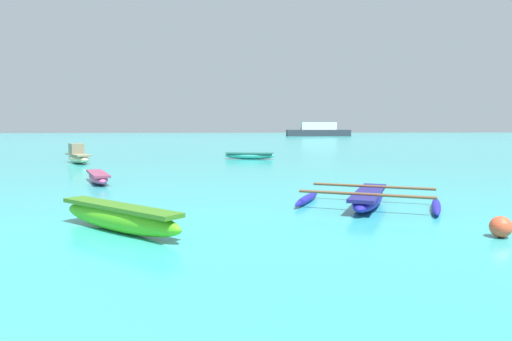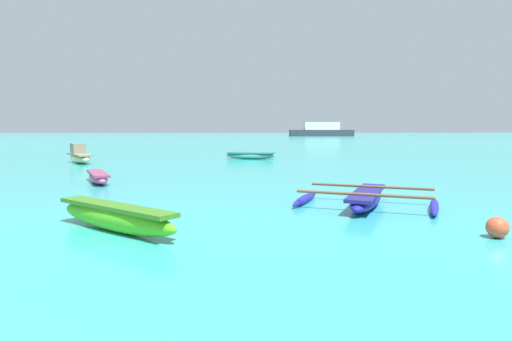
{
  "view_description": "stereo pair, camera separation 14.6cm",
  "coord_description": "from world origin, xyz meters",
  "px_view_note": "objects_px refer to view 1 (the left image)",
  "views": [
    {
      "loc": [
        2.08,
        -2.06,
        1.96
      ],
      "look_at": [
        3.3,
        15.18,
        0.25
      ],
      "focal_mm": 32.0,
      "sensor_mm": 36.0,
      "label": 1
    },
    {
      "loc": [
        2.23,
        -2.07,
        1.96
      ],
      "look_at": [
        3.3,
        15.18,
        0.25
      ],
      "focal_mm": 32.0,
      "sensor_mm": 36.0,
      "label": 2
    }
  ],
  "objects_px": {
    "moored_boat_2": "(119,217)",
    "distant_ferry": "(318,130)",
    "moored_boat_0": "(78,156)",
    "moored_boat_3": "(98,177)",
    "moored_boat_4": "(368,198)",
    "mooring_buoy_1": "(501,227)",
    "moored_boat_1": "(250,155)"
  },
  "relations": [
    {
      "from": "moored_boat_3",
      "to": "moored_boat_0",
      "type": "bearing_deg",
      "value": 179.34
    },
    {
      "from": "moored_boat_2",
      "to": "mooring_buoy_1",
      "type": "relative_size",
      "value": 7.37
    },
    {
      "from": "distant_ferry",
      "to": "mooring_buoy_1",
      "type": "bearing_deg",
      "value": -99.43
    },
    {
      "from": "moored_boat_2",
      "to": "moored_boat_4",
      "type": "relative_size",
      "value": 0.73
    },
    {
      "from": "moored_boat_0",
      "to": "moored_boat_4",
      "type": "bearing_deg",
      "value": 7.99
    },
    {
      "from": "moored_boat_1",
      "to": "distant_ferry",
      "type": "height_order",
      "value": "distant_ferry"
    },
    {
      "from": "moored_boat_0",
      "to": "mooring_buoy_1",
      "type": "bearing_deg",
      "value": 5.36
    },
    {
      "from": "moored_boat_2",
      "to": "mooring_buoy_1",
      "type": "height_order",
      "value": "moored_boat_2"
    },
    {
      "from": "distant_ferry",
      "to": "moored_boat_4",
      "type": "bearing_deg",
      "value": -100.86
    },
    {
      "from": "moored_boat_1",
      "to": "mooring_buoy_1",
      "type": "relative_size",
      "value": 8.11
    },
    {
      "from": "moored_boat_0",
      "to": "mooring_buoy_1",
      "type": "distance_m",
      "value": 20.9
    },
    {
      "from": "moored_boat_0",
      "to": "moored_boat_2",
      "type": "height_order",
      "value": "moored_boat_0"
    },
    {
      "from": "moored_boat_0",
      "to": "moored_boat_4",
      "type": "relative_size",
      "value": 0.73
    },
    {
      "from": "moored_boat_2",
      "to": "moored_boat_3",
      "type": "height_order",
      "value": "moored_boat_2"
    },
    {
      "from": "moored_boat_4",
      "to": "distant_ferry",
      "type": "bearing_deg",
      "value": 13.89
    },
    {
      "from": "distant_ferry",
      "to": "moored_boat_1",
      "type": "bearing_deg",
      "value": -105.69
    },
    {
      "from": "moored_boat_4",
      "to": "mooring_buoy_1",
      "type": "relative_size",
      "value": 10.13
    },
    {
      "from": "moored_boat_4",
      "to": "distant_ferry",
      "type": "relative_size",
      "value": 0.33
    },
    {
      "from": "moored_boat_2",
      "to": "moored_boat_1",
      "type": "bearing_deg",
      "value": 121.19
    },
    {
      "from": "moored_boat_1",
      "to": "distant_ferry",
      "type": "distance_m",
      "value": 58.82
    },
    {
      "from": "moored_boat_2",
      "to": "moored_boat_4",
      "type": "height_order",
      "value": "moored_boat_2"
    },
    {
      "from": "moored_boat_0",
      "to": "moored_boat_3",
      "type": "distance_m",
      "value": 9.09
    },
    {
      "from": "moored_boat_0",
      "to": "moored_boat_4",
      "type": "distance_m",
      "value": 17.57
    },
    {
      "from": "moored_boat_1",
      "to": "moored_boat_4",
      "type": "bearing_deg",
      "value": -68.83
    },
    {
      "from": "mooring_buoy_1",
      "to": "moored_boat_4",
      "type": "bearing_deg",
      "value": 112.97
    },
    {
      "from": "moored_boat_2",
      "to": "distant_ferry",
      "type": "xyz_separation_m",
      "value": [
        19.35,
        74.77,
        0.77
      ]
    },
    {
      "from": "moored_boat_4",
      "to": "mooring_buoy_1",
      "type": "xyz_separation_m",
      "value": [
        1.35,
        -3.18,
        -0.01
      ]
    },
    {
      "from": "moored_boat_2",
      "to": "distant_ferry",
      "type": "height_order",
      "value": "distant_ferry"
    },
    {
      "from": "moored_boat_0",
      "to": "moored_boat_4",
      "type": "height_order",
      "value": "moored_boat_0"
    },
    {
      "from": "moored_boat_0",
      "to": "moored_boat_3",
      "type": "relative_size",
      "value": 1.04
    },
    {
      "from": "moored_boat_0",
      "to": "moored_boat_3",
      "type": "bearing_deg",
      "value": -9.95
    },
    {
      "from": "moored_boat_3",
      "to": "moored_boat_4",
      "type": "xyz_separation_m",
      "value": [
        7.8,
        -5.16,
        -0.0
      ]
    }
  ]
}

